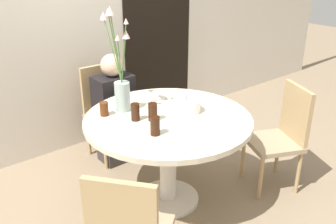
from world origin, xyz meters
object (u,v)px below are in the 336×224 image
(chair_right_flank, at_px, (106,107))
(drink_glass_0, at_px, (155,126))
(side_plate, at_px, (155,97))
(drink_glass_2, at_px, (135,112))
(drink_glass_3, at_px, (153,112))
(chair_left_flank, at_px, (282,132))
(flower_vase, at_px, (121,80))
(birthday_cake, at_px, (187,106))
(person_boy, at_px, (115,113))
(drink_glass_1, at_px, (104,109))

(chair_right_flank, bearing_deg, drink_glass_0, -101.89)
(side_plate, bearing_deg, chair_right_flank, 102.75)
(chair_right_flank, xyz_separation_m, drink_glass_2, (-0.24, -0.87, 0.31))
(chair_right_flank, distance_m, drink_glass_3, 1.01)
(chair_left_flank, distance_m, flower_vase, 1.40)
(chair_right_flank, bearing_deg, flower_vase, -107.26)
(birthday_cake, height_order, side_plate, birthday_cake)
(drink_glass_0, relative_size, person_boy, 0.12)
(birthday_cake, distance_m, person_boy, 0.89)
(drink_glass_0, height_order, person_boy, person_boy)
(birthday_cake, xyz_separation_m, drink_glass_3, (-0.30, 0.03, 0.02))
(side_plate, relative_size, drink_glass_2, 1.49)
(drink_glass_2, bearing_deg, drink_glass_0, -95.94)
(person_boy, bearing_deg, flower_vase, -113.81)
(drink_glass_1, xyz_separation_m, person_boy, (0.37, 0.49, -0.31))
(drink_glass_2, relative_size, drink_glass_3, 0.98)
(chair_left_flank, relative_size, drink_glass_2, 6.95)
(chair_left_flank, bearing_deg, person_boy, -119.97)
(side_plate, relative_size, drink_glass_1, 1.83)
(chair_left_flank, xyz_separation_m, drink_glass_0, (-1.13, 0.24, 0.31))
(chair_left_flank, height_order, drink_glass_3, chair_left_flank)
(drink_glass_3, bearing_deg, chair_right_flank, 81.24)
(chair_left_flank, bearing_deg, drink_glass_3, -88.54)
(drink_glass_1, bearing_deg, birthday_cake, -32.06)
(flower_vase, xyz_separation_m, drink_glass_3, (0.08, -0.30, -0.18))
(drink_glass_0, height_order, drink_glass_3, same)
(birthday_cake, relative_size, drink_glass_3, 1.62)
(chair_right_flank, distance_m, drink_glass_1, 0.81)
(birthday_cake, bearing_deg, chair_left_flank, -29.58)
(side_plate, relative_size, drink_glass_3, 1.46)
(drink_glass_2, distance_m, drink_glass_3, 0.13)
(chair_left_flank, distance_m, person_boy, 1.50)
(chair_left_flank, distance_m, drink_glass_3, 1.14)
(chair_right_flank, xyz_separation_m, drink_glass_1, (-0.38, -0.65, 0.30))
(chair_left_flank, height_order, side_plate, chair_left_flank)
(chair_left_flank, xyz_separation_m, person_boy, (-0.86, 1.23, -0.00))
(chair_right_flank, xyz_separation_m, person_boy, (-0.00, -0.16, -0.00))
(flower_vase, height_order, person_boy, flower_vase)
(person_boy, bearing_deg, drink_glass_0, -105.26)
(drink_glass_1, relative_size, drink_glass_2, 0.81)
(chair_right_flank, height_order, side_plate, chair_right_flank)
(chair_left_flank, height_order, drink_glass_1, chair_left_flank)
(birthday_cake, xyz_separation_m, person_boy, (-0.15, 0.82, -0.30))
(flower_vase, xyz_separation_m, drink_glass_1, (-0.15, 0.00, -0.19))
(flower_vase, height_order, drink_glass_0, flower_vase)
(chair_right_flank, height_order, drink_glass_3, chair_right_flank)
(side_plate, bearing_deg, drink_glass_1, -173.74)
(birthday_cake, relative_size, drink_glass_0, 1.62)
(drink_glass_0, height_order, drink_glass_2, drink_glass_0)
(flower_vase, distance_m, drink_glass_2, 0.28)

